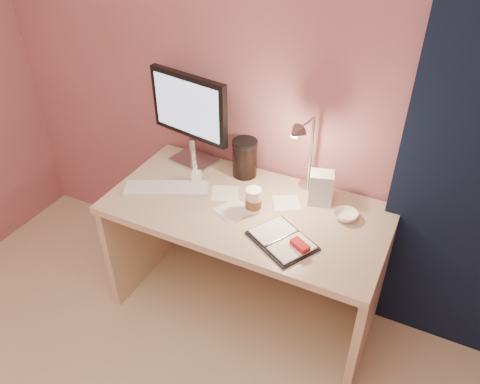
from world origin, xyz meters
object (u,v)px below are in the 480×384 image
at_px(desk, 252,233).
at_px(keyboard, 166,188).
at_px(coffee_cup, 253,201).
at_px(lotion_bottle, 196,175).
at_px(bowl, 346,215).
at_px(monitor, 190,112).
at_px(planner, 284,241).
at_px(dark_jar, 245,160).
at_px(desk_lamp, 309,153).
at_px(product_box, 321,188).

bearing_deg(desk, keyboard, -164.07).
height_order(coffee_cup, lotion_bottle, coffee_cup).
xyz_separation_m(coffee_cup, bowl, (0.42, 0.14, -0.04)).
bearing_deg(monitor, planner, -19.51).
height_order(lotion_bottle, dark_jar, dark_jar).
height_order(desk, lotion_bottle, lotion_bottle).
xyz_separation_m(monitor, desk_lamp, (0.69, -0.06, -0.04)).
distance_m(monitor, desk_lamp, 0.69).
distance_m(lotion_bottle, dark_jar, 0.27).
height_order(desk, planner, planner).
height_order(monitor, coffee_cup, monitor).
bearing_deg(coffee_cup, keyboard, -175.49).
distance_m(bowl, lotion_bottle, 0.80).
relative_size(coffee_cup, product_box, 0.74).
bearing_deg(dark_jar, planner, -46.71).
bearing_deg(desk_lamp, dark_jar, 179.93).
bearing_deg(bowl, keyboard, -168.78).
xyz_separation_m(product_box, desk_lamp, (-0.08, -0.01, 0.19)).
height_order(bowl, product_box, product_box).
relative_size(bowl, lotion_bottle, 1.14).
relative_size(monitor, coffee_cup, 4.09).
distance_m(keyboard, planner, 0.71).
distance_m(planner, desk_lamp, 0.44).
distance_m(coffee_cup, bowl, 0.45).
relative_size(coffee_cup, lotion_bottle, 1.25).
relative_size(planner, desk_lamp, 0.82).
distance_m(keyboard, dark_jar, 0.44).
xyz_separation_m(monitor, lotion_bottle, (0.13, -0.18, -0.26)).
bearing_deg(coffee_cup, monitor, 152.08).
relative_size(monitor, bowl, 4.46).
height_order(dark_jar, product_box, dark_jar).
bearing_deg(desk, product_box, 22.13).
distance_m(planner, lotion_bottle, 0.64).
bearing_deg(monitor, desk_lamp, 5.57).
xyz_separation_m(lotion_bottle, dark_jar, (0.19, 0.19, 0.04)).
bearing_deg(monitor, product_box, 6.73).
relative_size(keyboard, lotion_bottle, 4.22).
bearing_deg(product_box, desk_lamp, 169.62).
bearing_deg(planner, dark_jar, 162.73).
relative_size(desk, planner, 3.95).
distance_m(coffee_cup, product_box, 0.34).
distance_m(desk, product_box, 0.46).
xyz_separation_m(desk, planner, (0.26, -0.24, 0.24)).
distance_m(desk, keyboard, 0.51).
height_order(monitor, keyboard, monitor).
relative_size(keyboard, planner, 1.22).
bearing_deg(coffee_cup, bowl, 18.51).
xyz_separation_m(bowl, dark_jar, (-0.60, 0.13, 0.08)).
distance_m(monitor, keyboard, 0.43).
height_order(keyboard, bowl, bowl).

